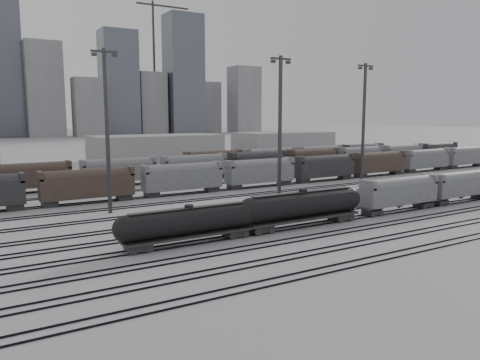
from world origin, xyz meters
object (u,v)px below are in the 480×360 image
hopper_car_b (462,184)px  light_mast_c (280,128)px  hopper_car_a (400,191)px  tank_car_b (303,206)px  tank_car_a (189,222)px

hopper_car_b → light_mast_c: (-28.12, 12.90, 9.39)m
hopper_car_a → light_mast_c: (-12.95, 12.90, 9.34)m
tank_car_b → light_mast_c: 17.06m
tank_car_a → light_mast_c: bearing=30.7°
tank_car_a → tank_car_b: bearing=0.0°
hopper_car_b → light_mast_c: 32.34m
hopper_car_a → hopper_car_b: hopper_car_a is taller
tank_car_a → hopper_car_a: 34.70m
tank_car_b → hopper_car_b: 33.62m
tank_car_a → hopper_car_a: bearing=0.0°
hopper_car_a → hopper_car_b: 15.18m
tank_car_b → light_mast_c: bearing=66.9°
tank_car_b → light_mast_c: (5.50, 12.90, 9.71)m
tank_car_b → hopper_car_a: 18.45m
tank_car_a → hopper_car_a: (34.70, 0.00, 0.64)m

